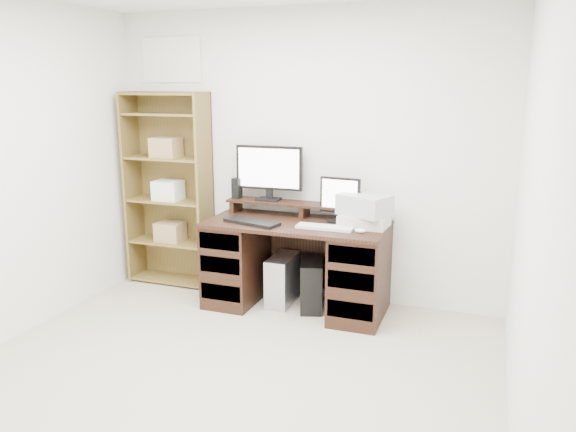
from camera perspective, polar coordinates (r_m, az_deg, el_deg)
The scene contains 14 objects.
room at distance 3.11m, azimuth -10.17°, elevation 1.57°, with size 3.54×4.04×2.54m.
desk at distance 4.75m, azimuth 0.88°, elevation -4.85°, with size 1.50×0.70×0.75m.
riser_shelf at distance 4.82m, azimuth 1.70°, elevation 1.01°, with size 1.40×0.22×0.12m.
monitor_wide at distance 4.91m, azimuth -1.94°, elevation 4.70°, with size 0.60×0.16×0.48m.
monitor_small at distance 4.64m, azimuth 5.30°, elevation 1.84°, with size 0.34×0.14×0.37m.
speaker at distance 5.03m, azimuth -5.21°, elevation 2.84°, with size 0.07×0.07×0.18m, color black.
keyboard_black at distance 4.61m, azimuth -3.71°, elevation -0.61°, with size 0.48×0.16×0.03m, color black.
keyboard_white at distance 4.45m, azimuth 3.76°, elevation -1.16°, with size 0.45×0.14×0.02m, color silver.
mouse at distance 4.36m, azimuth 7.36°, elevation -1.48°, with size 0.09×0.06×0.03m, color white.
printer at distance 4.55m, azimuth 7.75°, elevation -0.46°, with size 0.38×0.28×0.09m, color #BDB4A5.
basket at distance 4.52m, azimuth 7.80°, elevation 1.13°, with size 0.39×0.28×0.17m, color #A7ACB3.
tower_silver at distance 4.90m, azimuth -0.55°, elevation -6.48°, with size 0.19×0.42×0.42m, color #AEB0B5.
tower_black at distance 4.81m, azimuth 2.40°, elevation -6.91°, with size 0.30×0.45×0.42m.
bookshelf at distance 5.37m, azimuth -11.94°, elevation 2.81°, with size 0.80×0.30×1.80m.
Camera 1 is at (1.53, -2.63, 1.87)m, focal length 35.00 mm.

